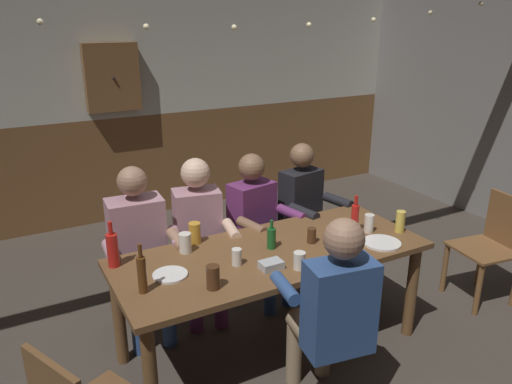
{
  "coord_description": "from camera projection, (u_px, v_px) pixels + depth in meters",
  "views": [
    {
      "loc": [
        -1.52,
        -2.59,
        2.23
      ],
      "look_at": [
        0.0,
        0.2,
        1.1
      ],
      "focal_mm": 35.04,
      "sensor_mm": 36.0,
      "label": 1
    }
  ],
  "objects": [
    {
      "name": "chair_empty_near_right",
      "position": [
        492.0,
        245.0,
        4.04
      ],
      "size": [
        0.5,
        0.5,
        0.88
      ],
      "rotation": [
        0.0,
        0.0,
        1.43
      ],
      "color": "brown",
      "rests_on": "ground_plane"
    },
    {
      "name": "person_4",
      "position": [
        333.0,
        307.0,
        2.79
      ],
      "size": [
        0.55,
        0.55,
        1.25
      ],
      "rotation": [
        0.0,
        0.0,
        -0.16
      ],
      "color": "#2D4C84",
      "rests_on": "ground_plane"
    },
    {
      "name": "pint_glass_7",
      "position": [
        369.0,
        223.0,
        3.58
      ],
      "size": [
        0.07,
        0.07,
        0.13
      ],
      "primitive_type": "cylinder",
      "color": "white",
      "rests_on": "dining_table"
    },
    {
      "name": "ground_plane",
      "position": [
        270.0,
        345.0,
        3.58
      ],
      "size": [
        8.09,
        8.09,
        0.0
      ],
      "primitive_type": "plane",
      "color": "#423A33"
    },
    {
      "name": "pint_glass_1",
      "position": [
        400.0,
        222.0,
        3.58
      ],
      "size": [
        0.07,
        0.07,
        0.16
      ],
      "primitive_type": "cylinder",
      "color": "#E5C64C",
      "rests_on": "dining_table"
    },
    {
      "name": "plate_1",
      "position": [
        382.0,
        243.0,
        3.41
      ],
      "size": [
        0.26,
        0.26,
        0.01
      ],
      "primitive_type": "cylinder",
      "color": "white",
      "rests_on": "dining_table"
    },
    {
      "name": "plate_0",
      "position": [
        170.0,
        275.0,
        2.99
      ],
      "size": [
        0.21,
        0.21,
        0.01
      ],
      "primitive_type": "cylinder",
      "color": "white",
      "rests_on": "dining_table"
    },
    {
      "name": "person_2",
      "position": [
        258.0,
        222.0,
        3.99
      ],
      "size": [
        0.53,
        0.57,
        1.22
      ],
      "rotation": [
        0.0,
        0.0,
        3.34
      ],
      "color": "#6B2D66",
      "rests_on": "ground_plane"
    },
    {
      "name": "person_1",
      "position": [
        199.0,
        232.0,
        3.76
      ],
      "size": [
        0.53,
        0.59,
        1.24
      ],
      "rotation": [
        0.0,
        0.0,
        2.94
      ],
      "color": "#B78493",
      "rests_on": "ground_plane"
    },
    {
      "name": "back_wall_wainscot",
      "position": [
        144.0,
        165.0,
        5.8
      ],
      "size": [
        6.74,
        0.12,
        1.17
      ],
      "primitive_type": "cube",
      "color": "brown",
      "rests_on": "ground_plane"
    },
    {
      "name": "pint_glass_4",
      "position": [
        237.0,
        257.0,
        3.11
      ],
      "size": [
        0.06,
        0.06,
        0.11
      ],
      "primitive_type": "cylinder",
      "color": "white",
      "rests_on": "dining_table"
    },
    {
      "name": "pint_glass_6",
      "position": [
        213.0,
        277.0,
        2.83
      ],
      "size": [
        0.08,
        0.08,
        0.14
      ],
      "primitive_type": "cylinder",
      "color": "#4C2D19",
      "rests_on": "dining_table"
    },
    {
      "name": "pint_glass_2",
      "position": [
        312.0,
        235.0,
        3.41
      ],
      "size": [
        0.06,
        0.06,
        0.11
      ],
      "primitive_type": "cylinder",
      "color": "#4C2D19",
      "rests_on": "dining_table"
    },
    {
      "name": "dining_table",
      "position": [
        272.0,
        264.0,
        3.34
      ],
      "size": [
        2.09,
        0.85,
        0.75
      ],
      "color": "brown",
      "rests_on": "ground_plane"
    },
    {
      "name": "bottle_2",
      "position": [
        271.0,
        238.0,
        3.32
      ],
      "size": [
        0.06,
        0.06,
        0.2
      ],
      "color": "#195923",
      "rests_on": "dining_table"
    },
    {
      "name": "bottle_0",
      "position": [
        142.0,
        273.0,
        2.78
      ],
      "size": [
        0.05,
        0.05,
        0.3
      ],
      "color": "#593314",
      "rests_on": "dining_table"
    },
    {
      "name": "pint_glass_5",
      "position": [
        195.0,
        233.0,
        3.4
      ],
      "size": [
        0.08,
        0.08,
        0.15
      ],
      "primitive_type": "cylinder",
      "color": "gold",
      "rests_on": "dining_table"
    },
    {
      "name": "back_wall_upper",
      "position": [
        135.0,
        53.0,
        5.37
      ],
      "size": [
        6.74,
        0.12,
        1.35
      ],
      "primitive_type": "cube",
      "color": "beige"
    },
    {
      "name": "bottle_1",
      "position": [
        355.0,
        218.0,
        3.55
      ],
      "size": [
        0.05,
        0.05,
        0.28
      ],
      "color": "red",
      "rests_on": "dining_table"
    },
    {
      "name": "table_candle",
      "position": [
        354.0,
        248.0,
        3.26
      ],
      "size": [
        0.04,
        0.04,
        0.08
      ],
      "primitive_type": "cylinder",
      "color": "#F9E08C",
      "rests_on": "dining_table"
    },
    {
      "name": "string_lights",
      "position": [
        234.0,
        16.0,
        3.24
      ],
      "size": [
        4.76,
        0.04,
        0.2
      ],
      "color": "#F9EAB2"
    },
    {
      "name": "person_3",
      "position": [
        307.0,
        211.0,
        4.19
      ],
      "size": [
        0.53,
        0.55,
        1.24
      ],
      "rotation": [
        0.0,
        0.0,
        3.33
      ],
      "color": "black",
      "rests_on": "ground_plane"
    },
    {
      "name": "pint_glass_0",
      "position": [
        299.0,
        261.0,
        3.06
      ],
      "size": [
        0.08,
        0.08,
        0.11
      ],
      "primitive_type": "cylinder",
      "color": "white",
      "rests_on": "dining_table"
    },
    {
      "name": "person_0",
      "position": [
        139.0,
        245.0,
        3.55
      ],
      "size": [
        0.55,
        0.55,
        1.25
      ],
      "rotation": [
        0.0,
        0.0,
        3.08
      ],
      "color": "#B78493",
      "rests_on": "ground_plane"
    },
    {
      "name": "condiment_caddy",
      "position": [
        271.0,
        265.0,
        3.07
      ],
      "size": [
        0.14,
        0.1,
        0.05
      ],
      "primitive_type": "cube",
      "color": "#B2B7BC",
      "rests_on": "dining_table"
    },
    {
      "name": "bottle_3",
      "position": [
        113.0,
        249.0,
        3.07
      ],
      "size": [
        0.07,
        0.07,
        0.3
      ],
      "color": "red",
      "rests_on": "dining_table"
    },
    {
      "name": "pint_glass_3",
      "position": [
        185.0,
        243.0,
        3.27
      ],
      "size": [
        0.08,
        0.08,
        0.13
      ],
      "primitive_type": "cylinder",
      "color": "white",
      "rests_on": "dining_table"
    },
    {
      "name": "wall_dart_cabinet",
      "position": [
        112.0,
        77.0,
        5.21
      ],
      "size": [
        0.56,
        0.15,
        0.7
      ],
      "color": "brown"
    }
  ]
}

